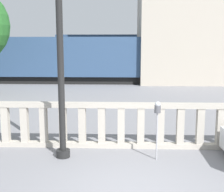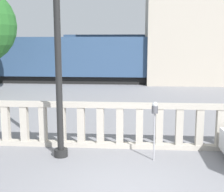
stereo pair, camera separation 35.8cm
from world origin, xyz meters
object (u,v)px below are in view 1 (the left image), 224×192
Objects in this scene: train_far at (175,53)px; lamppost at (60,38)px; train_near at (117,59)px; parking_meter at (157,114)px.

lamppost is at bearing -105.63° from train_far.
train_near is (1.09, 15.36, -1.32)m from lamppost.
parking_meter is 0.07× the size of train_near.
train_far reaches higher than parking_meter.
lamppost is 0.27× the size of train_far.
train_far is at bearing 80.08° from parking_meter.
train_near is at bearing 95.02° from parking_meter.
parking_meter is 0.07× the size of train_far.
parking_meter is (2.44, -0.09, -1.87)m from lamppost.
parking_meter is 15.52m from train_near.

